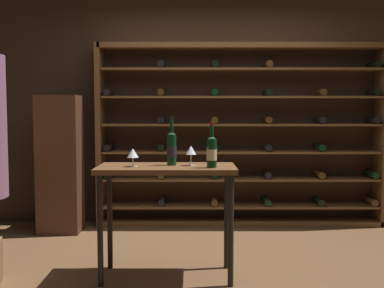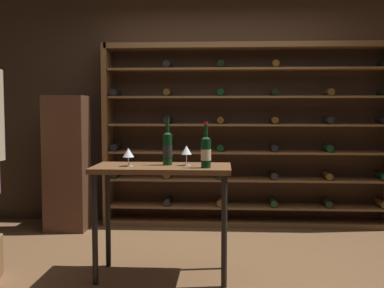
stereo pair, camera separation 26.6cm
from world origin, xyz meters
TOP-DOWN VIEW (x-y plane):
  - ground_plane at (0.00, 0.00)m, footprint 9.55×9.55m
  - back_wall at (0.00, 1.77)m, footprint 5.72×0.10m
  - wine_rack at (0.33, 1.56)m, footprint 3.26×0.32m
  - tasting_table at (-0.43, -0.17)m, footprint 1.08×0.52m
  - display_cabinet at (-1.66, 1.24)m, footprint 0.44×0.36m
  - wine_bottle_red_label at (-0.39, -0.12)m, footprint 0.08×0.08m
  - wine_bottle_amber_reserve at (-0.08, -0.29)m, footprint 0.08×0.08m
  - wine_glass_stemmed_right at (-0.24, -0.15)m, footprint 0.08×0.08m
  - wine_glass_stemmed_center at (-0.69, -0.22)m, footprint 0.09×0.09m

SIDE VIEW (x-z plane):
  - ground_plane at x=0.00m, z-range 0.00..0.00m
  - display_cabinet at x=-1.66m, z-range 0.00..1.48m
  - tasting_table at x=-0.43m, z-range 0.32..1.21m
  - wine_glass_stemmed_center at x=-0.69m, z-range 0.92..1.06m
  - wine_glass_stemmed_right at x=-0.24m, z-range 0.92..1.08m
  - wine_bottle_amber_reserve at x=-0.08m, z-range 0.84..1.19m
  - wine_rack at x=0.33m, z-range -0.01..2.05m
  - wine_bottle_red_label at x=-0.39m, z-range 0.83..1.22m
  - back_wall at x=0.00m, z-range 0.00..2.86m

